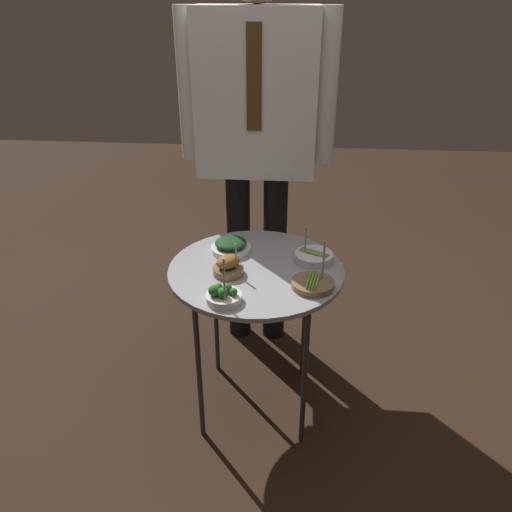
{
  "coord_description": "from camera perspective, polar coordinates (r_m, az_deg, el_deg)",
  "views": [
    {
      "loc": [
        0.14,
        -1.61,
        1.58
      ],
      "look_at": [
        0.0,
        0.0,
        0.72
      ],
      "focal_mm": 35.0,
      "sensor_mm": 36.0,
      "label": 1
    }
  ],
  "objects": [
    {
      "name": "bowl_asparagus_mid_right",
      "position": [
        1.74,
        6.52,
        -3.15
      ],
      "size": [
        0.15,
        0.15,
        0.17
      ],
      "color": "brown",
      "rests_on": "serving_cart"
    },
    {
      "name": "bowl_broccoli_front_left",
      "position": [
        1.65,
        -3.8,
        -4.5
      ],
      "size": [
        0.12,
        0.12,
        0.18
      ],
      "color": "silver",
      "rests_on": "serving_cart"
    },
    {
      "name": "bowl_asparagus_near_rim",
      "position": [
        1.91,
        6.63,
        -0.07
      ],
      "size": [
        0.15,
        0.15,
        0.13
      ],
      "color": "silver",
      "rests_on": "serving_cart"
    },
    {
      "name": "serving_cart",
      "position": [
        1.88,
        0.0,
        -2.65
      ],
      "size": [
        0.65,
        0.65,
        0.67
      ],
      "color": "#939399",
      "rests_on": "ground_plane"
    },
    {
      "name": "ground_plane",
      "position": [
        2.26,
        0.0,
        -16.26
      ],
      "size": [
        8.0,
        8.0,
        0.0
      ],
      "primitive_type": "plane",
      "color": "black"
    },
    {
      "name": "bowl_spinach_center",
      "position": [
        1.96,
        -2.89,
        1.15
      ],
      "size": [
        0.16,
        0.16,
        0.06
      ],
      "color": "white",
      "rests_on": "serving_cart"
    },
    {
      "name": "bowl_roast_front_center",
      "position": [
        1.8,
        -3.19,
        -1.19
      ],
      "size": [
        0.11,
        0.11,
        0.13
      ],
      "color": "brown",
      "rests_on": "serving_cart"
    },
    {
      "name": "waiter_figure",
      "position": [
        2.16,
        0.09,
        15.85
      ],
      "size": [
        0.65,
        0.24,
        1.77
      ],
      "color": "black",
      "rests_on": "ground_plane"
    }
  ]
}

